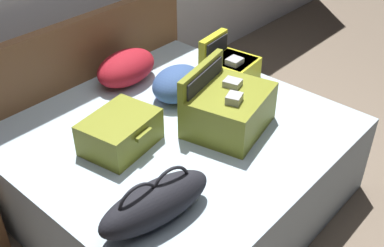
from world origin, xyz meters
TOP-DOWN VIEW (x-y plane):
  - ground_plane at (0.00, 0.00)m, footprint 12.00×12.00m
  - bed at (0.00, 0.40)m, footprint 1.82×1.72m
  - headboard at (0.00, 1.30)m, footprint 1.86×0.08m
  - hard_case_large at (0.22, 0.18)m, footprint 0.56×0.50m
  - hard_case_medium at (-0.32, 0.52)m, footprint 0.45×0.37m
  - hard_case_small at (0.70, 0.55)m, footprint 0.32×0.37m
  - duffel_bag at (-0.59, -0.03)m, footprint 0.61×0.30m
  - pillow_near_headboard at (0.27, 0.63)m, footprint 0.43×0.36m
  - pillow_center_head at (0.19, 1.05)m, footprint 0.51×0.37m

SIDE VIEW (x-z plane):
  - ground_plane at x=0.00m, z-range 0.00..0.00m
  - bed at x=0.00m, z-range 0.00..0.56m
  - headboard at x=0.00m, z-range 0.00..1.00m
  - hard_case_medium at x=-0.32m, z-range 0.56..0.75m
  - hard_case_small at x=0.70m, z-range 0.51..0.80m
  - duffel_bag at x=-0.59m, z-range 0.53..0.79m
  - pillow_near_headboard at x=0.27m, z-range 0.56..0.77m
  - pillow_center_head at x=0.19m, z-range 0.56..0.77m
  - hard_case_large at x=0.22m, z-range 0.51..0.88m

